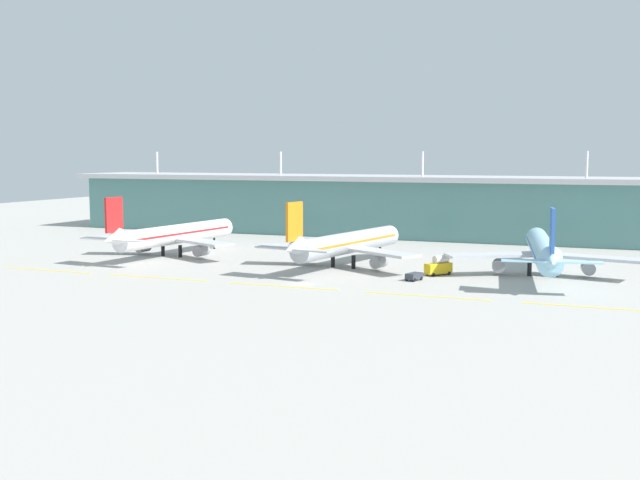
{
  "coord_description": "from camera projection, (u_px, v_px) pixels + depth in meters",
  "views": [
    {
      "loc": [
        72.49,
        -168.22,
        30.14
      ],
      "look_at": [
        -8.07,
        31.11,
        7.0
      ],
      "focal_mm": 44.38,
      "sensor_mm": 36.0,
      "label": 1
    }
  ],
  "objects": [
    {
      "name": "ground_plane",
      "position": [
        302.0,
        284.0,
        185.3
      ],
      "size": [
        600.0,
        600.0,
        0.0
      ],
      "primitive_type": "plane",
      "color": "#A8A59E"
    },
    {
      "name": "terminal_building",
      "position": [
        426.0,
        206.0,
        289.91
      ],
      "size": [
        288.0,
        34.0,
        31.49
      ],
      "color": "slate",
      "rests_on": "ground"
    },
    {
      "name": "airliner_near",
      "position": [
        174.0,
        235.0,
        236.23
      ],
      "size": [
        48.6,
        61.6,
        18.9
      ],
      "color": "white",
      "rests_on": "ground"
    },
    {
      "name": "airliner_middle",
      "position": [
        346.0,
        244.0,
        212.61
      ],
      "size": [
        48.06,
        59.18,
        18.9
      ],
      "color": "#ADB2BC",
      "rests_on": "ground"
    },
    {
      "name": "airliner_far",
      "position": [
        543.0,
        250.0,
        198.1
      ],
      "size": [
        48.11,
        68.05,
        18.9
      ],
      "color": "#9ED1EA",
      "rests_on": "ground"
    },
    {
      "name": "taxiway_stripe_west",
      "position": [
        47.0,
        270.0,
        207.49
      ],
      "size": [
        28.0,
        0.7,
        0.04
      ],
      "primitive_type": "cube",
      "color": "yellow",
      "rests_on": "ground"
    },
    {
      "name": "taxiway_stripe_mid_west",
      "position": [
        157.0,
        278.0,
        194.83
      ],
      "size": [
        28.0,
        0.7,
        0.04
      ],
      "primitive_type": "cube",
      "color": "yellow",
      "rests_on": "ground"
    },
    {
      "name": "taxiway_stripe_centre",
      "position": [
        282.0,
        286.0,
        182.16
      ],
      "size": [
        28.0,
        0.7,
        0.04
      ],
      "primitive_type": "cube",
      "color": "yellow",
      "rests_on": "ground"
    },
    {
      "name": "taxiway_stripe_mid_east",
      "position": [
        426.0,
        296.0,
        169.49
      ],
      "size": [
        28.0,
        0.7,
        0.04
      ],
      "primitive_type": "cube",
      "color": "yellow",
      "rests_on": "ground"
    },
    {
      "name": "taxiway_stripe_east",
      "position": [
        593.0,
        307.0,
        156.82
      ],
      "size": [
        28.0,
        0.7,
        0.04
      ],
      "primitive_type": "cube",
      "color": "yellow",
      "rests_on": "ground"
    },
    {
      "name": "fuel_truck",
      "position": [
        439.0,
        266.0,
        199.18
      ],
      "size": [
        6.38,
        7.33,
        4.95
      ],
      "color": "gold",
      "rests_on": "ground"
    },
    {
      "name": "pushback_tug",
      "position": [
        414.0,
        276.0,
        190.45
      ],
      "size": [
        3.59,
        4.91,
        1.85
      ],
      "color": "#333842",
      "rests_on": "ground"
    }
  ]
}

